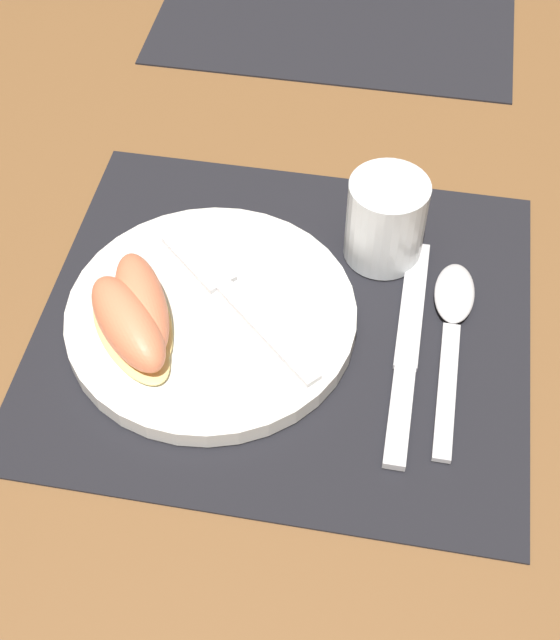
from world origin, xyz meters
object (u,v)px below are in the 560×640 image
object	(u,v)px
spoon	(452,317)
citrus_wedge_1	(128,326)
juice_glass	(385,224)
knife	(407,352)
fork	(229,292)
citrus_wedge_0	(142,306)
plate	(212,316)

from	to	relation	value
spoon	citrus_wedge_1	world-z (taller)	citrus_wedge_1
spoon	juice_glass	bearing A→B (deg)	133.83
knife	juice_glass	bearing A→B (deg)	106.13
fork	citrus_wedge_1	size ratio (longest dim) A/B	1.43
spoon	citrus_wedge_1	bearing A→B (deg)	-163.04
juice_glass	citrus_wedge_0	distance (m)	0.22
juice_glass	spoon	world-z (taller)	juice_glass
plate	juice_glass	world-z (taller)	juice_glass
citrus_wedge_0	citrus_wedge_1	xyz separation A→B (m)	(-0.00, -0.02, 0.00)
plate	spoon	size ratio (longest dim) A/B	1.22
juice_glass	knife	bearing A→B (deg)	-73.87
juice_glass	knife	distance (m)	0.12
plate	citrus_wedge_1	xyz separation A→B (m)	(-0.06, -0.04, 0.03)
fork	citrus_wedge_0	bearing A→B (deg)	-148.53
juice_glass	fork	xyz separation A→B (m)	(-0.12, -0.08, -0.02)
knife	citrus_wedge_0	bearing A→B (deg)	-176.32
knife	citrus_wedge_1	distance (m)	0.22
fork	plate	bearing A→B (deg)	-119.24
citrus_wedge_0	spoon	bearing A→B (deg)	12.35
knife	fork	world-z (taller)	fork
knife	citrus_wedge_1	size ratio (longest dim) A/B	2.07
juice_glass	fork	bearing A→B (deg)	-144.76
juice_glass	citrus_wedge_1	world-z (taller)	juice_glass
citrus_wedge_1	spoon	bearing A→B (deg)	16.96
juice_glass	spoon	distance (m)	0.10
fork	citrus_wedge_1	world-z (taller)	citrus_wedge_1
plate	fork	world-z (taller)	fork
citrus_wedge_0	plate	bearing A→B (deg)	19.43
plate	fork	xyz separation A→B (m)	(0.01, 0.02, 0.01)
juice_glass	knife	world-z (taller)	juice_glass
plate	knife	world-z (taller)	plate
plate	spoon	bearing A→B (deg)	10.43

